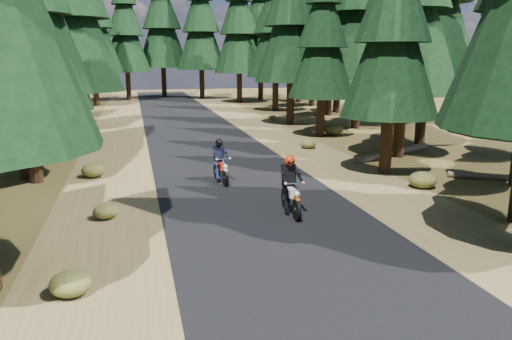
{
  "coord_description": "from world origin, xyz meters",
  "views": [
    {
      "loc": [
        -3.63,
        -13.23,
        4.54
      ],
      "look_at": [
        0.0,
        1.5,
        1.1
      ],
      "focal_mm": 35.0,
      "sensor_mm": 36.0,
      "label": 1
    }
  ],
  "objects_px": {
    "log_far": "(504,177)",
    "rider_follow": "(221,168)",
    "log_near": "(393,153)",
    "rider_lead": "(291,195)"
  },
  "relations": [
    {
      "from": "log_near",
      "to": "log_far",
      "type": "height_order",
      "value": "log_near"
    },
    {
      "from": "log_near",
      "to": "rider_lead",
      "type": "height_order",
      "value": "rider_lead"
    },
    {
      "from": "log_far",
      "to": "rider_follow",
      "type": "xyz_separation_m",
      "value": [
        -10.42,
        2.23,
        0.42
      ]
    },
    {
      "from": "log_near",
      "to": "rider_follow",
      "type": "bearing_deg",
      "value": 171.63
    },
    {
      "from": "rider_follow",
      "to": "log_near",
      "type": "bearing_deg",
      "value": -166.45
    },
    {
      "from": "log_far",
      "to": "rider_follow",
      "type": "distance_m",
      "value": 10.66
    },
    {
      "from": "log_far",
      "to": "rider_follow",
      "type": "height_order",
      "value": "rider_follow"
    },
    {
      "from": "log_near",
      "to": "rider_lead",
      "type": "bearing_deg",
      "value": -163.14
    },
    {
      "from": "rider_lead",
      "to": "log_near",
      "type": "bearing_deg",
      "value": -132.76
    },
    {
      "from": "log_near",
      "to": "rider_follow",
      "type": "distance_m",
      "value": 9.29
    }
  ]
}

